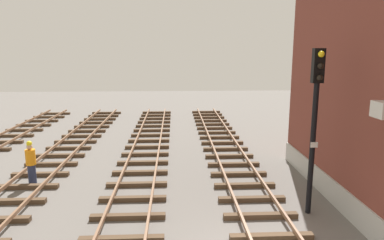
% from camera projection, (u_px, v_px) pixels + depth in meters
% --- Properties ---
extents(signal_mast, '(0.36, 0.40, 5.60)m').
position_uv_depth(signal_mast, '(315.00, 113.00, 11.33)').
color(signal_mast, black).
rests_on(signal_mast, ground).
extents(track_worker_foreground, '(0.40, 0.40, 1.87)m').
position_uv_depth(track_worker_foreground, '(31.00, 163.00, 14.44)').
color(track_worker_foreground, '#262D4C').
rests_on(track_worker_foreground, ground).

